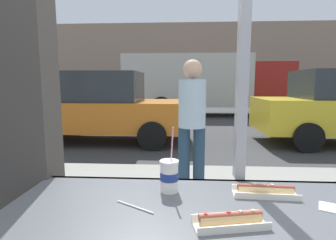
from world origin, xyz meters
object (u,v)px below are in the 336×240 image
object	(u,v)px
hotdog_tray_near	(265,191)
box_truck	(204,82)
parked_car_orange	(103,107)
pedestrian	(192,119)
hotdog_tray_far	(230,220)
soda_cup_left	(169,175)

from	to	relation	value
hotdog_tray_near	box_truck	bearing A→B (deg)	87.13
parked_car_orange	pedestrian	xyz separation A→B (m)	(2.13, -3.43, 0.17)
parked_car_orange	box_truck	xyz separation A→B (m)	(2.95, 5.72, 0.63)
hotdog_tray_far	parked_car_orange	distance (m)	6.09
parked_car_orange	hotdog_tray_far	bearing A→B (deg)	-68.85
hotdog_tray_near	parked_car_orange	size ratio (longest dim) A/B	0.07
hotdog_tray_near	parked_car_orange	distance (m)	5.92
parked_car_orange	pedestrian	world-z (taller)	parked_car_orange
hotdog_tray_far	box_truck	xyz separation A→B (m)	(0.76, 11.40, 0.51)
soda_cup_left	hotdog_tray_far	xyz separation A→B (m)	(0.23, -0.29, -0.05)
hotdog_tray_far	box_truck	size ratio (longest dim) A/B	0.04
pedestrian	hotdog_tray_far	bearing A→B (deg)	-88.36
soda_cup_left	parked_car_orange	distance (m)	5.74
soda_cup_left	box_truck	bearing A→B (deg)	84.93
soda_cup_left	parked_car_orange	size ratio (longest dim) A/B	0.07
parked_car_orange	pedestrian	size ratio (longest dim) A/B	2.56
soda_cup_left	hotdog_tray_near	distance (m)	0.43
hotdog_tray_far	parked_car_orange	bearing A→B (deg)	111.15
soda_cup_left	parked_car_orange	xyz separation A→B (m)	(-1.97, 5.39, -0.17)
hotdog_tray_near	soda_cup_left	bearing A→B (deg)	177.23
soda_cup_left	parked_car_orange	world-z (taller)	parked_car_orange
soda_cup_left	hotdog_tray_near	xyz separation A→B (m)	(0.43, -0.02, -0.05)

